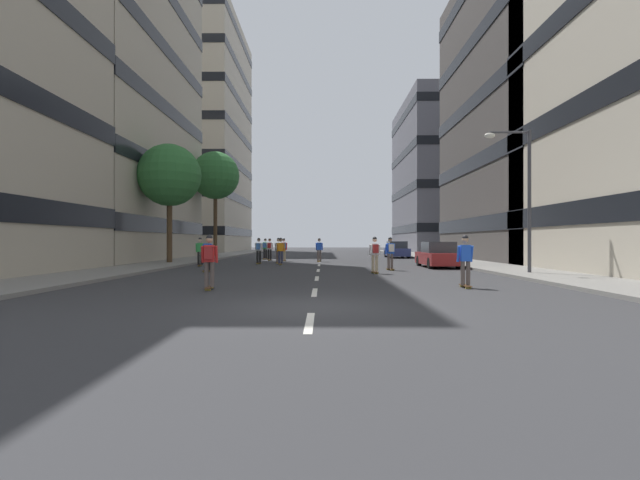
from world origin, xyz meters
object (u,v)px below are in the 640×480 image
Objects in this scene: street_tree_mid at (169,176)px; skater_10 at (390,251)px; skater_3 at (281,250)px; skater_7 at (200,250)px; skater_1 at (284,248)px; skater_12 at (270,248)px; parked_car_near at (397,250)px; skater_6 at (375,252)px; street_tree_near at (215,176)px; skater_4 at (319,249)px; skater_9 at (208,252)px; streetlamp_right at (521,185)px; skater_5 at (265,247)px; skater_11 at (465,259)px; parked_car_mid at (438,256)px; skater_0 at (209,258)px; skater_8 at (278,249)px; skater_2 at (259,249)px.

street_tree_mid is 15.87m from skater_10.
skater_3 is 1.00× the size of skater_7.
skater_1 and skater_12 have the same top height.
skater_6 is at bearing -102.35° from parked_car_near.
street_tree_near is 5.59× the size of skater_1.
skater_4 is at bearing 58.59° from skater_3.
skater_9 is at bearing -117.36° from skater_4.
streetlamp_right reaches higher than skater_5.
skater_11 is 22.34m from skater_12.
parked_car_mid is 2.47× the size of skater_7.
skater_9 is (-12.68, -3.93, 0.29)m from parked_car_mid.
skater_5 is 1.00× the size of skater_10.
skater_11 is at bearing -61.13° from street_tree_near.
skater_0 is 16.57m from skater_8.
street_tree_near is 12.80m from skater_1.
skater_12 is (-1.24, 1.17, 0.00)m from skater_1.
skater_9 reaches higher than parked_car_near.
skater_4 is at bearing -42.15° from street_tree_near.
street_tree_near reaches higher than skater_9.
parked_car_mid is at bearing 79.93° from skater_11.
parked_car_near is at bearing 43.40° from skater_7.
street_tree_mid is 8.79m from skater_8.
skater_11 is (2.29, -6.47, -0.03)m from skater_6.
skater_3 is at bearing 86.57° from skater_0.
skater_9 is (-2.18, 8.18, -0.03)m from skater_0.
street_tree_near is 21.40m from skater_9.
street_tree_mid is 4.45× the size of skater_11.
skater_7 is (-14.46, -13.67, 0.29)m from parked_car_near.
skater_5 is at bearing 120.95° from skater_1.
skater_7 is (-4.61, -6.71, -0.03)m from skater_1.
skater_12 is (-6.77, 13.96, 0.00)m from skater_6.
skater_5 is at bearing 74.24° from skater_7.
skater_6 is (7.37, -15.86, 0.00)m from skater_5.
skater_11 is (9.17, -15.23, -0.03)m from skater_2.
skater_8 is (1.76, -6.41, 0.00)m from skater_5.
skater_2 is at bearing 92.56° from skater_0.
skater_6 is (-6.55, 1.10, -3.12)m from streetlamp_right.
parked_car_mid is 2.47× the size of skater_0.
skater_11 is at bearing -82.34° from skater_10.
parked_car_near is 12.51m from skater_12.
skater_0 and skater_4 have the same top height.
skater_7 is (-16.69, 7.17, -3.15)m from streetlamp_right.
street_tree_near is at bearing 131.89° from skater_1.
street_tree_mid is 4.45× the size of skater_1.
skater_1 is at bearing -59.05° from skater_5.
skater_7 and skater_10 have the same top height.
skater_0 is 1.00× the size of skater_6.
skater_11 reaches higher than parked_car_mid.
skater_3 is 1.00× the size of skater_9.
skater_12 is at bearing 104.33° from skater_8.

